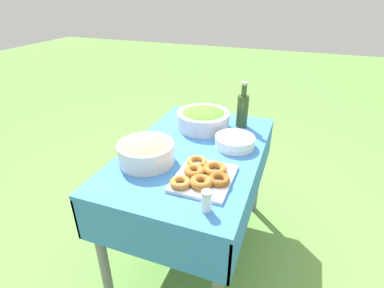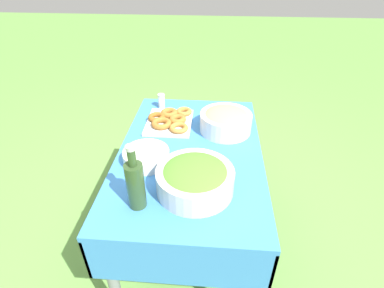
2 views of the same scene
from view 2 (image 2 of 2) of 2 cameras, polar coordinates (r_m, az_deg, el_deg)
ground_plane at (r=2.00m, az=-0.28°, el=-18.24°), size 14.00×14.00×0.00m
picnic_table at (r=1.56m, az=-0.34°, el=-4.61°), size 1.13×0.71×0.72m
salad_bowl at (r=1.23m, az=0.58°, el=-6.49°), size 0.32×0.32×0.12m
pasta_bowl at (r=1.63m, az=6.45°, el=4.53°), size 0.28×0.28×0.12m
donut_platter at (r=1.71m, az=-4.21°, el=4.53°), size 0.31×0.27×0.05m
plate_stack at (r=1.42m, az=-8.69°, el=-2.34°), size 0.22×0.22×0.06m
olive_oil_bottle at (r=1.15m, az=-10.73°, el=-7.40°), size 0.07×0.07×0.28m
salt_shaker at (r=1.88m, az=-5.84°, el=8.16°), size 0.04×0.04×0.09m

